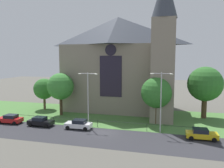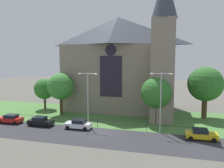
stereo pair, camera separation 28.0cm
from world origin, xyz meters
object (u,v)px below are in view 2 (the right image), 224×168
church_building (121,63)px  parked_car_black (41,121)px  parked_car_yellow (201,134)px  parked_car_white (78,124)px  tree_left_far (45,89)px  streetlamp_far (161,95)px  streetlamp_near (88,93)px  parked_car_red (10,119)px  tree_left_near (61,86)px  tree_right_far (205,84)px  tree_right_near (156,93)px

church_building → parked_car_black: church_building is taller
parked_car_yellow → parked_car_white: bearing=178.0°
tree_left_far → parked_car_yellow: (31.37, -11.41, -3.75)m
streetlamp_far → parked_car_black: 20.19m
streetlamp_near → streetlamp_far: bearing=-0.0°
parked_car_red → parked_car_yellow: same height
tree_left_far → tree_left_near: 7.29m
parked_car_red → parked_car_black: 5.98m
streetlamp_far → parked_car_red: 26.00m
tree_left_far → parked_car_yellow: tree_left_far is taller
tree_right_far → streetlamp_near: size_ratio=1.08×
tree_right_far → parked_car_red: bearing=-159.3°
tree_left_far → parked_car_yellow: size_ratio=1.60×
church_building → tree_right_near: church_building is taller
tree_right_near → parked_car_red: bearing=-165.6°
tree_left_far → tree_right_near: bearing=-11.9°
church_building → parked_car_black: size_ratio=6.15×
parked_car_red → tree_right_near: bearing=-168.5°
church_building → tree_right_far: bearing=-10.1°
parked_car_white → parked_car_black: bearing=-0.2°
tree_right_far → parked_car_yellow: (-1.78, -12.38, -5.66)m
tree_left_near → church_building: bearing=37.2°
tree_right_far → parked_car_black: 30.25m
streetlamp_far → parked_car_red: bearing=-176.3°
tree_left_far → streetlamp_far: size_ratio=0.74×
tree_left_far → parked_car_red: (0.20, -11.46, -3.75)m
tree_left_near → parked_car_yellow: tree_left_near is taller
streetlamp_near → parked_car_white: (-1.04, -1.56, -4.89)m
parked_car_red → parked_car_white: (12.77, 0.09, 0.00)m
tree_left_far → streetlamp_far: bearing=-20.9°
parked_car_red → parked_car_black: bearing=176.7°
tree_right_far → parked_car_white: tree_right_far is taller
tree_left_far → parked_car_red: bearing=-89.0°
tree_left_far → parked_car_white: bearing=-41.2°
church_building → tree_left_far: (-16.37, -3.95, -5.78)m
parked_car_white → tree_left_near: bearing=-48.5°
parked_car_black → parked_car_white: bearing=2.1°
tree_right_near → streetlamp_far: 4.73m
parked_car_black → parked_car_yellow: 25.19m
church_building → tree_right_near: 13.28m
tree_left_near → parked_car_white: size_ratio=1.96×
church_building → tree_left_far: church_building is taller
tree_left_far → streetlamp_near: size_ratio=0.76×
tree_right_near → parked_car_yellow: (6.69, -6.22, -4.65)m
parked_car_yellow → parked_car_red: bearing=178.3°
parked_car_red → parked_car_yellow: bearing=177.2°
parked_car_red → parked_car_white: bearing=177.6°
streetlamp_far → parked_car_red: streetlamp_far is taller
church_building → streetlamp_far: church_building is taller
tree_left_far → tree_left_near: tree_left_near is taller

